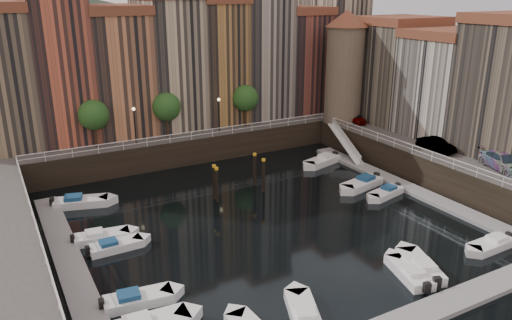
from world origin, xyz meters
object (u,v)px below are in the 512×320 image
corner_tower (345,65)px  car_b (436,146)px  gangway (345,141)px  boat_left_1 (137,299)px  boat_left_2 (115,246)px  mooring_pilings (238,179)px  car_c (504,162)px  car_a (354,118)px

corner_tower → car_b: 16.27m
gangway → boat_left_1: (-30.34, -17.27, -1.56)m
boat_left_2 → car_b: bearing=-2.9°
corner_tower → boat_left_1: size_ratio=2.95×
gangway → mooring_pilings: 17.00m
corner_tower → car_c: size_ratio=2.50×
boat_left_2 → gangway: bearing=16.3°
car_b → car_c: bearing=-84.3°
gangway → boat_left_1: size_ratio=1.78×
corner_tower → car_b: corner_tower is taller
mooring_pilings → car_c: car_c is taller
boat_left_2 → car_b: size_ratio=1.03×
boat_left_1 → boat_left_2: bearing=93.0°
corner_tower → car_c: (1.73, -21.96, -6.39)m
car_b → boat_left_1: bearing=-171.7°
car_b → mooring_pilings: bearing=159.7°
mooring_pilings → gangway: bearing=14.4°
corner_tower → mooring_pilings: bearing=-155.7°
gangway → car_a: (3.64, 2.95, 1.76)m
boat_left_2 → corner_tower: bearing=21.8°
mooring_pilings → corner_tower: bearing=24.3°
mooring_pilings → car_b: (20.00, -6.17, 2.04)m
car_c → car_a: bearing=110.0°
corner_tower → boat_left_1: corner_tower is taller
corner_tower → car_a: bearing=-64.6°
car_c → gangway: bearing=122.1°
gangway → boat_left_1: gangway is taller
corner_tower → car_c: corner_tower is taller
car_a → mooring_pilings: bearing=-152.7°
mooring_pilings → car_c: bearing=-32.1°
car_a → boat_left_2: bearing=-152.0°
car_a → car_c: car_c is taller
boat_left_2 → car_b: (33.37, -0.92, 3.36)m
corner_tower → gangway: size_ratio=1.66×
boat_left_1 → car_c: size_ratio=0.85×
corner_tower → boat_left_1: (-33.24, -21.77, -9.84)m
gangway → car_b: (3.53, -10.40, 1.78)m
car_b → gangway: bearing=105.6°
gangway → boat_left_2: size_ratio=1.93×
mooring_pilings → boat_left_1: (-13.87, -13.04, -1.29)m
mooring_pilings → car_c: (21.10, -13.23, 2.15)m
mooring_pilings → car_b: bearing=-17.2°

